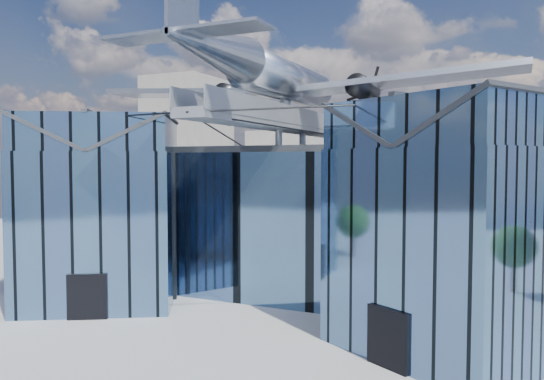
% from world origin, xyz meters
% --- Properties ---
extents(ground_plane, '(120.00, 120.00, 0.00)m').
position_xyz_m(ground_plane, '(0.00, 0.00, 0.00)').
color(ground_plane, '#939397').
extents(museum, '(32.88, 24.50, 17.60)m').
position_xyz_m(museum, '(0.00, 5.82, 5.54)').
color(museum, '#476992').
rests_on(museum, ground).
extents(bg_towers, '(77.00, 24.50, 26.00)m').
position_xyz_m(bg_towers, '(1.45, 50.49, 10.01)').
color(bg_towers, slate).
rests_on(bg_towers, ground).
extents(tree_side_w, '(3.89, 3.89, 5.53)m').
position_xyz_m(tree_side_w, '(-23.04, 11.94, 3.74)').
color(tree_side_w, '#362415').
rests_on(tree_side_w, ground).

